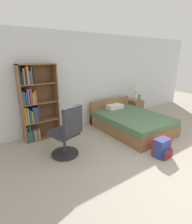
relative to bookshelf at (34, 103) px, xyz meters
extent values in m
plane|color=#A39989|center=(1.67, -3.00, -0.92)|extent=(14.00, 14.00, 0.00)
cube|color=silver|center=(1.67, 0.23, 0.38)|extent=(9.00, 0.06, 2.60)
cube|color=brown|center=(-0.29, 0.00, 0.00)|extent=(0.02, 0.34, 1.83)
cube|color=brown|center=(0.55, 0.00, 0.00)|extent=(0.02, 0.34, 1.83)
cube|color=brown|center=(0.13, 0.16, 0.00)|extent=(0.87, 0.01, 1.83)
cube|color=brown|center=(0.13, 0.00, -0.91)|extent=(0.83, 0.32, 0.02)
cube|color=navy|center=(-0.26, -0.03, -0.70)|extent=(0.02, 0.25, 0.39)
cube|color=teal|center=(-0.24, -0.02, -0.76)|extent=(0.02, 0.27, 0.27)
cube|color=#2D6638|center=(-0.20, -0.07, -0.70)|extent=(0.03, 0.19, 0.40)
cube|color=#2D6638|center=(-0.16, -0.03, -0.76)|extent=(0.03, 0.25, 0.28)
cube|color=#7A387F|center=(-0.12, -0.05, -0.76)|extent=(0.03, 0.21, 0.27)
cube|color=beige|center=(-0.09, -0.06, -0.77)|extent=(0.02, 0.19, 0.26)
cube|color=teal|center=(-0.04, -0.05, -0.76)|extent=(0.04, 0.22, 0.27)
cube|color=orange|center=(0.01, -0.05, -0.75)|extent=(0.04, 0.22, 0.29)
cube|color=brown|center=(0.13, 0.00, -0.45)|extent=(0.83, 0.32, 0.02)
cube|color=orange|center=(-0.25, -0.04, -0.24)|extent=(0.04, 0.23, 0.40)
cube|color=gold|center=(-0.20, -0.04, -0.25)|extent=(0.03, 0.24, 0.37)
cube|color=navy|center=(-0.15, -0.04, -0.28)|extent=(0.04, 0.25, 0.33)
cube|color=gold|center=(-0.10, -0.06, -0.30)|extent=(0.03, 0.20, 0.28)
cube|color=navy|center=(-0.06, -0.04, -0.26)|extent=(0.04, 0.24, 0.37)
cube|color=#2D6638|center=(-0.03, -0.06, -0.25)|extent=(0.02, 0.19, 0.37)
cube|color=#7A387F|center=(0.01, -0.03, -0.26)|extent=(0.03, 0.25, 0.36)
cube|color=navy|center=(0.05, -0.03, -0.24)|extent=(0.02, 0.26, 0.40)
cube|color=brown|center=(0.13, 0.00, 0.01)|extent=(0.83, 0.32, 0.02)
cube|color=#665B51|center=(-0.26, -0.03, 0.17)|extent=(0.02, 0.26, 0.31)
cube|color=navy|center=(-0.23, -0.05, 0.17)|extent=(0.03, 0.21, 0.30)
cube|color=navy|center=(-0.19, -0.03, 0.16)|extent=(0.03, 0.25, 0.29)
cube|color=#665B51|center=(-0.14, -0.04, 0.19)|extent=(0.04, 0.25, 0.35)
cube|color=#7A387F|center=(-0.09, -0.05, 0.20)|extent=(0.04, 0.22, 0.36)
cube|color=gold|center=(-0.03, -0.02, 0.15)|extent=(0.04, 0.27, 0.27)
cube|color=orange|center=(0.01, -0.06, 0.17)|extent=(0.03, 0.20, 0.30)
cube|color=brown|center=(0.13, 0.00, 0.46)|extent=(0.83, 0.32, 0.02)
cube|color=black|center=(-0.26, -0.03, 0.67)|extent=(0.03, 0.26, 0.39)
cube|color=black|center=(-0.22, -0.03, 0.61)|extent=(0.03, 0.26, 0.27)
cube|color=#665B51|center=(-0.18, -0.05, 0.65)|extent=(0.04, 0.22, 0.36)
cube|color=black|center=(-0.15, -0.06, 0.65)|extent=(0.02, 0.20, 0.35)
cube|color=orange|center=(-0.10, -0.03, 0.67)|extent=(0.04, 0.25, 0.39)
cube|color=navy|center=(-0.05, -0.04, 0.61)|extent=(0.04, 0.24, 0.29)
cube|color=#665B51|center=(-0.02, -0.06, 0.66)|extent=(0.02, 0.20, 0.37)
cube|color=black|center=(0.02, -0.06, 0.65)|extent=(0.04, 0.20, 0.37)
cube|color=brown|center=(0.13, 0.00, 0.90)|extent=(0.87, 0.34, 0.02)
cube|color=brown|center=(2.33, -0.97, -0.77)|extent=(1.47, 2.01, 0.29)
cube|color=#4C704C|center=(2.33, -0.97, -0.55)|extent=(1.44, 1.97, 0.16)
cube|color=brown|center=(2.33, -0.01, -0.57)|extent=(1.47, 0.08, 0.70)
cube|color=silver|center=(2.33, -0.22, -0.41)|extent=(0.50, 0.30, 0.12)
cylinder|color=#232326|center=(0.25, -1.08, -0.90)|extent=(0.56, 0.56, 0.04)
cylinder|color=#333338|center=(0.25, -1.08, -0.67)|extent=(0.06, 0.06, 0.41)
cube|color=#2D2D33|center=(0.25, -1.08, -0.41)|extent=(0.59, 0.59, 0.10)
cube|color=#2D2D33|center=(0.32, -1.35, -0.09)|extent=(0.45, 0.19, 0.55)
cube|color=brown|center=(3.42, -0.06, -0.65)|extent=(0.41, 0.43, 0.53)
sphere|color=tan|center=(3.42, -0.28, -0.55)|extent=(0.02, 0.02, 0.02)
cylinder|color=#B2B2B7|center=(3.40, -0.05, -0.38)|extent=(0.12, 0.12, 0.02)
cylinder|color=#B2B2B7|center=(3.40, -0.05, -0.20)|extent=(0.02, 0.02, 0.34)
cone|color=beige|center=(3.40, -0.05, 0.06)|extent=(0.21, 0.21, 0.19)
cylinder|color=#3F8C4C|center=(3.48, -0.16, -0.30)|extent=(0.08, 0.08, 0.18)
cylinder|color=#2D2D33|center=(3.48, -0.16, -0.20)|extent=(0.05, 0.05, 0.02)
cube|color=maroon|center=(1.87, -2.26, -0.73)|extent=(0.34, 0.22, 0.38)
cube|color=maroon|center=(1.87, -2.40, -0.81)|extent=(0.26, 0.08, 0.17)
cube|color=navy|center=(1.85, -2.29, -0.72)|extent=(0.29, 0.17, 0.39)
cube|color=navy|center=(1.85, -2.40, -0.81)|extent=(0.22, 0.06, 0.17)
camera|label=1|loc=(-1.06, -4.13, 1.07)|focal=28.00mm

